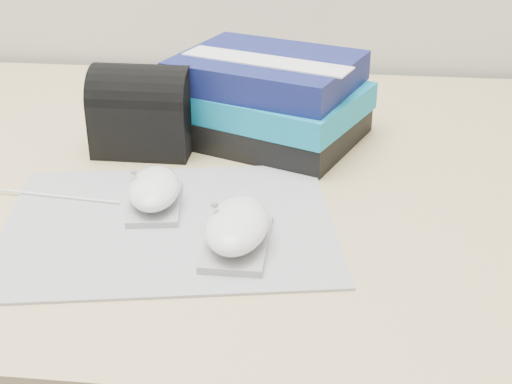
# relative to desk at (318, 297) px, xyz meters

# --- Properties ---
(desk) EXTENTS (1.60, 0.80, 0.73)m
(desk) POSITION_rel_desk_xyz_m (0.00, 0.00, 0.00)
(desk) COLOR tan
(desk) RESTS_ON ground
(mousepad) EXTENTS (0.39, 0.33, 0.00)m
(mousepad) POSITION_rel_desk_xyz_m (-0.16, -0.22, 0.24)
(mousepad) COLOR gray
(mousepad) RESTS_ON desk
(mouse_rear) EXTENTS (0.07, 0.11, 0.04)m
(mouse_rear) POSITION_rel_desk_xyz_m (-0.19, -0.18, 0.26)
(mouse_rear) COLOR #A1A2A4
(mouse_rear) RESTS_ON mousepad
(mouse_front) EXTENTS (0.06, 0.11, 0.05)m
(mouse_front) POSITION_rel_desk_xyz_m (-0.08, -0.25, 0.26)
(mouse_front) COLOR #9F9FA1
(mouse_front) RESTS_ON mousepad
(usb_cable) EXTENTS (0.24, 0.03, 0.00)m
(usb_cable) POSITION_rel_desk_xyz_m (-0.34, -0.17, 0.24)
(usb_cable) COLOR white
(usb_cable) RESTS_ON mousepad
(book_stack) EXTENTS (0.29, 0.26, 0.11)m
(book_stack) POSITION_rel_desk_xyz_m (-0.08, 0.04, 0.29)
(book_stack) COLOR black
(book_stack) RESTS_ON desk
(pouch) EXTENTS (0.13, 0.09, 0.11)m
(pouch) POSITION_rel_desk_xyz_m (-0.24, -0.02, 0.29)
(pouch) COLOR black
(pouch) RESTS_ON desk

